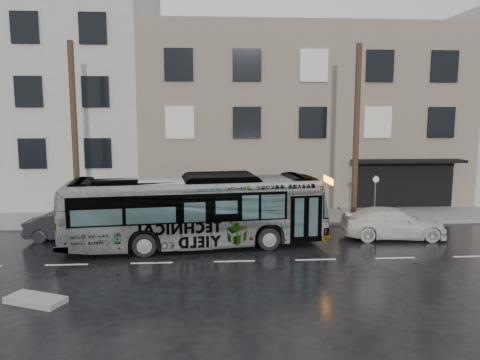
{
  "coord_description": "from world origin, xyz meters",
  "views": [
    {
      "loc": [
        -0.93,
        -20.04,
        5.69
      ],
      "look_at": [
        0.54,
        2.5,
        2.49
      ],
      "focal_mm": 35.0,
      "sensor_mm": 36.0,
      "label": 1
    }
  ],
  "objects_px": {
    "dark_sedan": "(71,226)",
    "white_sedan": "(393,223)",
    "utility_pole_front": "(356,135)",
    "bus": "(195,211)",
    "sign_post": "(375,198)",
    "utility_pole_rear": "(75,135)"
  },
  "relations": [
    {
      "from": "dark_sedan",
      "to": "white_sedan",
      "type": "bearing_deg",
      "value": -89.54
    },
    {
      "from": "utility_pole_front",
      "to": "bus",
      "type": "xyz_separation_m",
      "value": [
        -8.06,
        -3.59,
        -3.09
      ]
    },
    {
      "from": "sign_post",
      "to": "dark_sedan",
      "type": "relative_size",
      "value": 0.61
    },
    {
      "from": "utility_pole_rear",
      "to": "white_sedan",
      "type": "xyz_separation_m",
      "value": [
        14.98,
        -2.78,
        -3.96
      ]
    },
    {
      "from": "utility_pole_front",
      "to": "bus",
      "type": "relative_size",
      "value": 0.8
    },
    {
      "from": "white_sedan",
      "to": "sign_post",
      "type": "bearing_deg",
      "value": 1.76
    },
    {
      "from": "utility_pole_front",
      "to": "white_sedan",
      "type": "distance_m",
      "value": 4.93
    },
    {
      "from": "white_sedan",
      "to": "utility_pole_front",
      "type": "bearing_deg",
      "value": 23.67
    },
    {
      "from": "utility_pole_front",
      "to": "sign_post",
      "type": "distance_m",
      "value": 3.48
    },
    {
      "from": "sign_post",
      "to": "bus",
      "type": "relative_size",
      "value": 0.21
    },
    {
      "from": "utility_pole_rear",
      "to": "bus",
      "type": "relative_size",
      "value": 0.8
    },
    {
      "from": "white_sedan",
      "to": "bus",
      "type": "bearing_deg",
      "value": 99.43
    },
    {
      "from": "utility_pole_front",
      "to": "dark_sedan",
      "type": "distance_m",
      "value": 14.49
    },
    {
      "from": "utility_pole_front",
      "to": "white_sedan",
      "type": "xyz_separation_m",
      "value": [
        0.98,
        -2.78,
        -3.96
      ]
    },
    {
      "from": "utility_pole_front",
      "to": "bus",
      "type": "height_order",
      "value": "utility_pole_front"
    },
    {
      "from": "utility_pole_rear",
      "to": "dark_sedan",
      "type": "bearing_deg",
      "value": -83.65
    },
    {
      "from": "sign_post",
      "to": "bus",
      "type": "xyz_separation_m",
      "value": [
        -9.16,
        -3.59,
        0.21
      ]
    },
    {
      "from": "bus",
      "to": "utility_pole_rear",
      "type": "bearing_deg",
      "value": 51.95
    },
    {
      "from": "white_sedan",
      "to": "dark_sedan",
      "type": "xyz_separation_m",
      "value": [
        -14.73,
        0.6,
        -0.05
      ]
    },
    {
      "from": "sign_post",
      "to": "white_sedan",
      "type": "distance_m",
      "value": 2.86
    },
    {
      "from": "utility_pole_rear",
      "to": "white_sedan",
      "type": "distance_m",
      "value": 15.74
    },
    {
      "from": "sign_post",
      "to": "white_sedan",
      "type": "relative_size",
      "value": 0.5
    }
  ]
}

